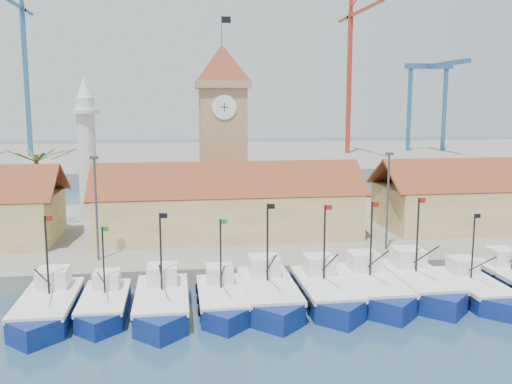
{
  "coord_description": "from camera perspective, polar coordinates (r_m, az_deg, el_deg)",
  "views": [
    {
      "loc": [
        -5.07,
        -37.3,
        15.02
      ],
      "look_at": [
        2.63,
        18.0,
        6.2
      ],
      "focal_mm": 40.0,
      "sensor_mm": 36.0,
      "label": 1
    }
  ],
  "objects": [
    {
      "name": "ground",
      "position": [
        40.53,
        -0.18,
        -12.78
      ],
      "size": [
        400.0,
        400.0,
        0.0
      ],
      "primitive_type": "plane",
      "color": "navy",
      "rests_on": "ground"
    },
    {
      "name": "quay",
      "position": [
        63.15,
        -3.12,
        -4.1
      ],
      "size": [
        140.0,
        32.0,
        1.5
      ],
      "primitive_type": "cube",
      "color": "gray",
      "rests_on": "ground"
    },
    {
      "name": "terminal",
      "position": [
        148.06,
        -5.94,
        3.5
      ],
      "size": [
        240.0,
        80.0,
        2.0
      ],
      "primitive_type": "cube",
      "color": "gray",
      "rests_on": "ground"
    },
    {
      "name": "boat_0",
      "position": [
        42.86,
        -20.18,
        -10.98
      ],
      "size": [
        3.7,
        10.14,
        7.67
      ],
      "color": "navy",
      "rests_on": "ground"
    },
    {
      "name": "boat_1",
      "position": [
        42.61,
        -14.97,
        -10.99
      ],
      "size": [
        3.22,
        8.81,
        6.67
      ],
      "color": "navy",
      "rests_on": "ground"
    },
    {
      "name": "boat_2",
      "position": [
        41.65,
        -9.4,
        -11.12
      ],
      "size": [
        3.72,
        10.18,
        7.71
      ],
      "color": "navy",
      "rests_on": "ground"
    },
    {
      "name": "boat_3",
      "position": [
        42.16,
        -3.42,
        -10.86
      ],
      "size": [
        3.38,
        9.27,
        7.01
      ],
      "color": "navy",
      "rests_on": "ground"
    },
    {
      "name": "boat_4",
      "position": [
        42.87,
        1.35,
        -10.36
      ],
      "size": [
        3.88,
        10.63,
        8.05
      ],
      "color": "navy",
      "rests_on": "ground"
    },
    {
      "name": "boat_5",
      "position": [
        43.76,
        7.09,
        -10.05
      ],
      "size": [
        3.78,
        10.35,
        7.83
      ],
      "color": "navy",
      "rests_on": "ground"
    },
    {
      "name": "boat_6",
      "position": [
        45.15,
        11.69,
        -9.55
      ],
      "size": [
        3.82,
        10.46,
        7.91
      ],
      "color": "navy",
      "rests_on": "ground"
    },
    {
      "name": "boat_7",
      "position": [
        46.89,
        16.12,
        -9.0
      ],
      "size": [
        3.9,
        10.69,
        8.09
      ],
      "color": "navy",
      "rests_on": "ground"
    },
    {
      "name": "boat_8",
      "position": [
        47.4,
        21.15,
        -9.21
      ],
      "size": [
        3.36,
        9.21,
        6.97
      ],
      "color": "navy",
      "rests_on": "ground"
    },
    {
      "name": "hall_center",
      "position": [
        58.58,
        -2.82,
        -1.89
      ],
      "size": [
        27.04,
        10.13,
        7.61
      ],
      "color": "#E9C780",
      "rests_on": "quay"
    },
    {
      "name": "clock_tower",
      "position": [
        63.57,
        -3.36,
        6.2
      ],
      "size": [
        5.8,
        5.8,
        22.7
      ],
      "color": "tan",
      "rests_on": "quay"
    },
    {
      "name": "minaret",
      "position": [
        66.27,
        -16.56,
        4.02
      ],
      "size": [
        3.0,
        3.0,
        16.3
      ],
      "color": "silver",
      "rests_on": "quay"
    },
    {
      "name": "palm_tree",
      "position": [
        65.63,
        -21.0,
        0.69
      ],
      "size": [
        5.6,
        5.03,
        8.39
      ],
      "color": "brown",
      "rests_on": "quay"
    },
    {
      "name": "lamp_posts",
      "position": [
        50.35,
        -1.46,
        -0.8
      ],
      "size": [
        80.7,
        0.25,
        9.03
      ],
      "color": "#3F3F44",
      "rests_on": "quay"
    },
    {
      "name": "crane_blue_near",
      "position": [
        148.49,
        -22.26,
        12.51
      ],
      "size": [
        1.0,
        33.53,
        42.87
      ],
      "color": "#2E5A8D",
      "rests_on": "terminal"
    },
    {
      "name": "crane_red_right",
      "position": [
        147.85,
        9.51,
        12.91
      ],
      "size": [
        1.0,
        32.87,
        42.27
      ],
      "color": "#B52C1B",
      "rests_on": "terminal"
    },
    {
      "name": "gantry",
      "position": [
        158.89,
        17.34,
        10.39
      ],
      "size": [
        13.0,
        22.0,
        23.2
      ],
      "color": "#2E5A8D",
      "rests_on": "terminal"
    }
  ]
}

